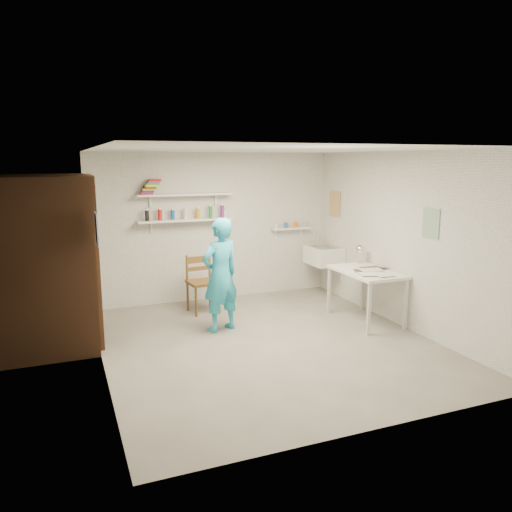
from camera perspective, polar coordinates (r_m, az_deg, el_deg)
name	(u,v)px	position (r m, az deg, el deg)	size (l,w,h in m)	color
floor	(268,343)	(6.42, 1.34, -9.96)	(4.00, 4.50, 0.02)	slate
ceiling	(269,149)	(6.00, 1.45, 12.16)	(4.00, 4.50, 0.02)	silver
wall_back	(214,227)	(8.20, -4.83, 3.32)	(4.00, 0.02, 2.40)	silver
wall_front	(378,296)	(4.17, 13.73, -4.43)	(4.00, 0.02, 2.40)	silver
wall_left	(97,262)	(5.63, -17.76, -0.66)	(0.02, 4.50, 2.40)	silver
wall_right	(403,240)	(7.12, 16.44, 1.76)	(0.02, 4.50, 2.40)	silver
doorway_recess	(93,262)	(6.70, -18.17, -0.64)	(0.02, 0.90, 2.00)	black
corridor_box	(32,262)	(6.69, -24.26, -0.65)	(1.40, 1.50, 2.10)	brown
door_lintel	(89,179)	(6.58, -18.54, 8.37)	(0.06, 1.05, 0.10)	brown
door_jamb_near	(97,270)	(6.21, -17.67, -1.49)	(0.06, 0.10, 2.00)	brown
door_jamb_far	(92,255)	(7.19, -18.28, 0.12)	(0.06, 0.10, 2.00)	brown
shelf_lower	(186,220)	(7.93, -8.04, 4.08)	(1.50, 0.22, 0.03)	white
shelf_upper	(185,195)	(7.89, -8.12, 6.97)	(1.50, 0.22, 0.03)	white
ledge_shelf	(291,228)	(8.61, 3.98, 3.17)	(0.70, 0.14, 0.03)	white
poster_left	(96,229)	(5.63, -17.79, 2.95)	(0.01, 0.28, 0.36)	#334C7F
poster_right_a	(335,204)	(8.54, 8.99, 5.90)	(0.01, 0.34, 0.42)	#995933
poster_right_b	(431,223)	(6.65, 19.35, 3.57)	(0.01, 0.30, 0.38)	#3F724C
belfast_sink	(324,255)	(8.46, 7.77, 0.06)	(0.48, 0.60, 0.30)	white
man	(220,275)	(6.67, -4.10, -2.18)	(0.56, 0.37, 1.54)	#29ABCD
wall_clock	(221,253)	(6.84, -4.07, 0.33)	(0.28, 0.28, 0.04)	#FAF5AA
wooden_chair	(203,282)	(7.58, -6.08, -3.01)	(0.43, 0.41, 0.92)	brown
work_table	(365,296)	(7.31, 12.40, -4.47)	(0.67, 1.12, 0.74)	white
desk_lamp	(361,249)	(7.64, 11.86, 0.77)	(0.14, 0.14, 0.14)	silver
spray_cans	(186,214)	(7.91, -8.06, 4.80)	(1.26, 0.06, 0.17)	black
book_stack	(150,187)	(7.77, -11.97, 7.72)	(0.32, 0.14, 0.22)	red
ledge_pots	(291,225)	(8.61, 3.99, 3.56)	(0.48, 0.07, 0.09)	silver
papers	(367,269)	(7.21, 12.53, -1.50)	(0.30, 0.22, 0.03)	silver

